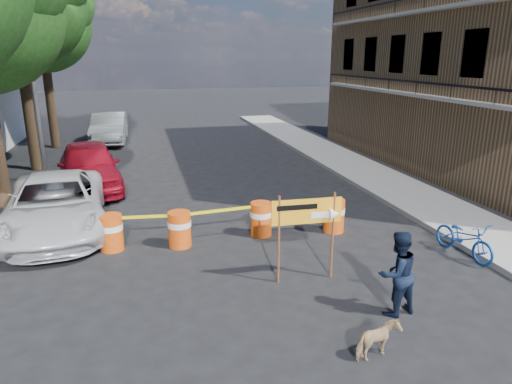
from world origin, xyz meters
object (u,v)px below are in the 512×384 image
suv_white (56,205)px  barrel_mid_right (261,218)px  dog (378,340)px  sedan_red (89,166)px  pedestrian (397,273)px  barrel_far_left (111,232)px  sedan_silver (109,128)px  barrel_far_right (334,215)px  bicycle (467,222)px  barrel_mid_left (180,228)px  detour_sign (316,217)px

suv_white → barrel_mid_right: bearing=-22.5°
dog → barrel_mid_right: bearing=-12.0°
dog → sedan_red: 12.34m
pedestrian → barrel_far_left: bearing=-50.2°
barrel_far_left → sedan_silver: (-0.80, 15.20, 0.34)m
barrel_far_right → dog: bearing=-106.2°
barrel_far_left → sedan_red: size_ratio=0.18×
barrel_far_left → dog: bearing=-51.9°
pedestrian → bicycle: 3.48m
barrel_mid_right → bicycle: bicycle is taller
barrel_mid_left → sedan_silver: 15.58m
pedestrian → bicycle: bicycle is taller
barrel_far_right → bicycle: bearing=-43.3°
sedan_silver → barrel_far_right: bearing=-65.4°
sedan_red → sedan_silver: (0.20, 9.43, -0.04)m
detour_sign → pedestrian: bearing=-57.5°
barrel_far_left → barrel_mid_right: (3.78, 0.03, 0.00)m
bicycle → sedan_silver: bearing=108.3°
barrel_far_left → barrel_mid_left: 1.65m
bicycle → barrel_far_right: bearing=128.2°
barrel_mid_right → sedan_silver: sedan_silver is taller
barrel_far_left → barrel_far_right: bearing=-1.9°
barrel_mid_right → sedan_silver: (-4.58, 15.17, 0.34)m
dog → suv_white: bearing=22.1°
dog → suv_white: suv_white is taller
barrel_far_right → suv_white: bearing=165.4°
suv_white → sedan_red: size_ratio=1.08×
barrel_far_left → barrel_mid_left: bearing=-6.6°
barrel_mid_right → suv_white: (-5.27, 1.67, 0.28)m
barrel_mid_left → dog: barrel_mid_left is taller
bicycle → suv_white: bicycle is taller
pedestrian → detour_sign: bearing=-70.3°
barrel_mid_left → pedestrian: bearing=-49.1°
barrel_far_right → sedan_silver: sedan_silver is taller
barrel_mid_right → sedan_red: bearing=129.8°
sedan_silver → detour_sign: bearing=-72.8°
barrel_far_left → pedestrian: bearing=-39.5°
barrel_mid_left → suv_white: (-3.12, 1.89, 0.28)m
barrel_mid_left → detour_sign: bearing=-43.5°
barrel_mid_right → sedan_silver: bearing=106.8°
barrel_far_right → sedan_red: size_ratio=0.18×
barrel_mid_left → dog: size_ratio=1.22×
dog → bicycle: bearing=-69.1°
barrel_mid_left → sedan_silver: size_ratio=0.18×
dog → suv_white: size_ratio=0.14×
bicycle → dog: bicycle is taller
barrel_mid_right → bicycle: bearing=-29.4°
barrel_mid_left → bicycle: bearing=-18.9°
detour_sign → sedan_red: detour_sign is taller
barrel_far_right → sedan_red: bearing=138.6°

